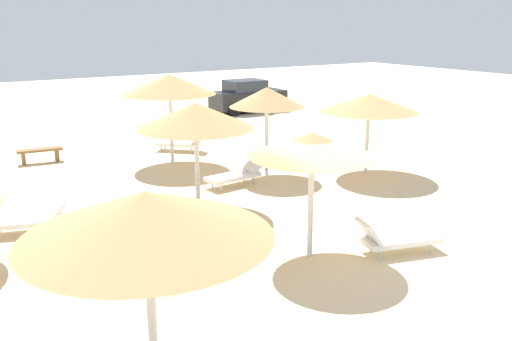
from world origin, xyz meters
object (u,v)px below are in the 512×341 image
Objects in this scene: parasol_8 at (369,103)px; lounger_2 at (31,219)px; parasol_5 at (169,84)px; parasol_6 at (196,116)px; parasol_1 at (267,97)px; lounger_5 at (181,143)px; lounger_4 at (396,238)px; parked_car at (247,97)px; lounger_6 at (203,221)px; parasol_4 at (312,145)px; bench_0 at (40,153)px; lounger_1 at (237,175)px; parasol_3 at (146,215)px; bench_1 at (182,132)px.

parasol_8 is 1.56× the size of lounger_2.
parasol_5 is 5.04m from parasol_6.
parasol_1 is 5.08m from lounger_5.
parked_car is at bearing 67.73° from lounger_4.
lounger_6 is 17.84m from parked_car.
parasol_8 reaches higher than parked_car.
parasol_5 is (0.80, 8.73, 0.34)m from parasol_4.
bench_0 is at bearing 145.98° from parasol_5.
parasol_4 is 0.85× the size of parasol_5.
lounger_2 is at bearing -138.86° from lounger_5.
lounger_1 is at bearing -162.27° from parasol_1.
parasol_8 is at bearing -104.85° from parked_car.
parasol_3 is at bearing -123.47° from lounger_6.
parasol_8 is (10.07, 6.71, -0.27)m from parasol_3.
parasol_8 is at bearing -30.00° from parasol_1.
parasol_5 is 6.61m from parasol_8.
lounger_2 reaches higher than lounger_5.
lounger_4 is at bearing -40.58° from lounger_2.
parasol_5 is 1.58× the size of lounger_6.
lounger_2 is 8.69m from lounger_5.
parasol_4 reaches higher than lounger_4.
lounger_2 is 0.99× the size of lounger_6.
lounger_1 is 1.27× the size of bench_0.
parasol_5 is 11.65m from parked_car.
parasol_6 is at bearing -177.88° from parasol_8.
parasol_4 is 12.58m from bench_1.
bench_0 is (-2.40, 7.41, -2.14)m from parasol_6.
parasol_3 reaches higher than bench_0.
parasol_3 is at bearing -96.14° from bench_0.
parasol_5 is at bearing 135.87° from parasol_8.
bench_0 is at bearing 107.94° from parasol_6.
lounger_6 is at bearing -79.33° from bench_0.
lounger_5 is at bearing 55.28° from parasol_5.
parasol_6 is at bearing -126.39° from parked_car.
lounger_1 is at bearing -123.14° from parked_car.
bench_1 is at bearing 64.58° from lounger_5.
bench_0 is at bearing -155.11° from parked_car.
parked_car is at bearing 45.11° from parasol_5.
lounger_5 is 0.44× the size of parked_car.
bench_1 is 7.81m from parked_car.
parasol_8 is (5.53, 4.14, -0.09)m from parasol_4.
bench_1 is at bearing 78.55° from lounger_1.
parasol_8 is at bearing -39.96° from bench_0.
parasol_8 is 13.25m from parked_car.
bench_0 is at bearing 100.67° from lounger_6.
parasol_5 is at bearing 64.71° from parasol_3.
parasol_1 is 0.92× the size of parasol_8.
parasol_1 reaches higher than parasol_8.
lounger_2 is 1.10× the size of lounger_5.
lounger_2 is at bearing 135.80° from parasol_4.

